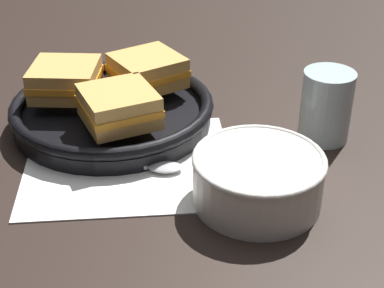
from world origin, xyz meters
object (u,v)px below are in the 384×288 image
spoon (150,167)px  sandwich_near_left (119,106)px  drinking_glass (326,106)px  skillet (113,111)px  sandwich_far_left (65,79)px  soup_bowl (258,176)px  sandwich_near_right (147,70)px

spoon → sandwich_near_left: (-0.05, 0.06, 0.06)m
sandwich_near_left → drinking_glass: bearing=8.3°
skillet → sandwich_far_left: size_ratio=3.07×
drinking_glass → spoon: bearing=-156.9°
soup_bowl → sandwich_near_left: 0.22m
soup_bowl → sandwich_near_right: sandwich_near_right is taller
spoon → sandwich_far_left: 0.21m
skillet → drinking_glass: bearing=-4.8°
spoon → sandwich_near_left: 0.10m
spoon → drinking_glass: size_ratio=1.40×
sandwich_near_right → sandwich_far_left: size_ratio=1.38×
spoon → sandwich_near_right: (-0.02, 0.18, 0.06)m
soup_bowl → sandwich_near_left: (-0.18, 0.12, 0.03)m
soup_bowl → skillet: 0.28m
skillet → soup_bowl: bearing=-42.1°
spoon → sandwich_far_left: bearing=134.6°
spoon → skillet: (-0.07, 0.13, 0.01)m
sandwich_near_right → spoon: bearing=-83.1°
sandwich_near_right → sandwich_far_left: bearing=-161.8°
soup_bowl → sandwich_near_right: size_ratio=1.18×
spoon → drinking_glass: bearing=23.4°
sandwich_near_left → sandwich_near_right: same height
soup_bowl → drinking_glass: bearing=57.3°
sandwich_near_right → drinking_glass: bearing=-16.9°
sandwich_near_right → drinking_glass: (0.26, -0.08, -0.01)m
sandwich_near_left → drinking_glass: drinking_glass is taller
skillet → sandwich_near_right: sandwich_near_right is taller
spoon → skillet: size_ratio=0.47×
skillet → sandwich_near_left: sandwich_near_left is taller
skillet → sandwich_near_right: (0.05, 0.05, 0.04)m
soup_bowl → sandwich_near_right: (-0.16, 0.24, 0.03)m
sandwich_far_left → sandwich_near_right: bearing=18.2°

